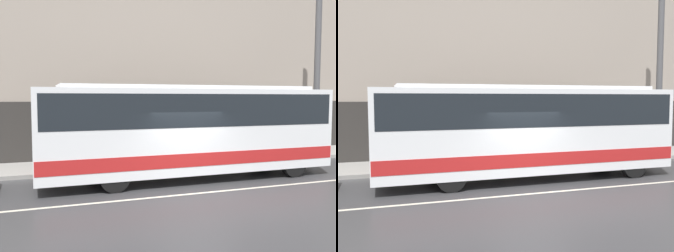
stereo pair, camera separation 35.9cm
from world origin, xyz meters
TOP-DOWN VIEW (x-y plane):
  - ground_plane at (0.00, 0.00)m, footprint 60.00×60.00m
  - sidewalk at (0.00, 5.51)m, footprint 60.00×3.02m
  - building_facade at (0.00, 7.17)m, footprint 60.00×0.35m
  - lane_stripe at (0.00, 0.00)m, footprint 54.00×0.14m
  - transit_bus at (0.61, 2.11)m, footprint 10.84×2.53m
  - utility_pole_near at (8.54, 4.58)m, footprint 0.30×0.30m

SIDE VIEW (x-z plane):
  - ground_plane at x=0.00m, z-range 0.00..0.00m
  - lane_stripe at x=0.00m, z-range 0.00..0.01m
  - sidewalk at x=0.00m, z-range 0.00..0.15m
  - transit_bus at x=0.61m, z-range 0.22..3.61m
  - utility_pole_near at x=8.54m, z-range 0.15..8.41m
  - building_facade at x=0.00m, z-range -0.21..12.22m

